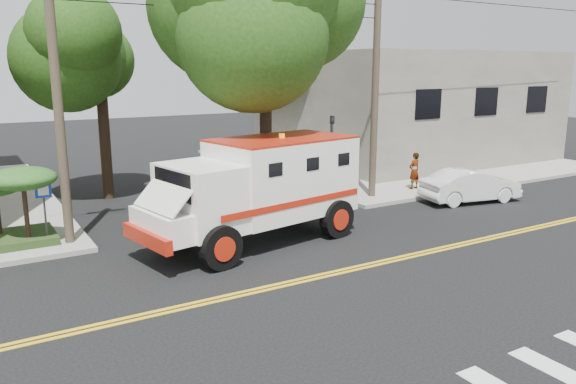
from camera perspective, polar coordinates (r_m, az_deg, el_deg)
ground at (r=15.10m, az=4.74°, el=-8.22°), size 100.00×100.00×0.00m
sidewalk_ne at (r=33.53m, az=10.16°, el=3.33°), size 17.00×17.00×0.15m
building_right at (r=34.55m, az=11.72°, el=8.67°), size 14.00×12.00×6.00m
utility_pole_left at (r=17.67m, az=-22.39°, el=8.89°), size 0.28×0.28×9.00m
utility_pole_right at (r=22.90m, az=8.85°, el=10.30°), size 0.28×0.28×9.00m
tree_main at (r=20.48m, az=-0.83°, el=17.76°), size 6.08×5.70×9.85m
tree_left at (r=23.90m, az=-17.76°, el=12.91°), size 4.48×4.20×7.70m
tree_right at (r=32.16m, az=1.37°, el=13.90°), size 4.80×4.50×8.20m
traffic_signal at (r=21.12m, az=4.43°, el=4.03°), size 0.15×0.18×3.60m
accessibility_sign at (r=18.18m, az=-23.52°, el=-1.15°), size 0.45×0.10×2.02m
armored_truck at (r=17.23m, az=-2.91°, el=0.74°), size 7.37×3.85×3.20m
parked_sedan at (r=23.82m, az=18.05°, el=0.62°), size 4.27×2.18×1.34m
pedestrian_a at (r=24.98m, az=12.71°, el=2.12°), size 0.62×0.43×1.60m
pedestrian_b at (r=24.04m, az=5.52°, el=2.25°), size 0.92×0.73×1.83m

